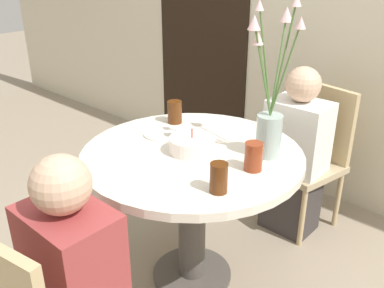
{
  "coord_description": "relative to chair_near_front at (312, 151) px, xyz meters",
  "views": [
    {
      "loc": [
        1.23,
        -1.36,
        1.62
      ],
      "look_at": [
        0.0,
        0.0,
        0.79
      ],
      "focal_mm": 40.0,
      "sensor_mm": 36.0,
      "label": 1
    }
  ],
  "objects": [
    {
      "name": "flower_vase",
      "position": [
        0.1,
        -0.71,
        0.48
      ],
      "size": [
        0.19,
        0.27,
        0.72
      ],
      "color": "#9EB2AD",
      "rests_on": "dining_table"
    },
    {
      "name": "drink_glass_2",
      "position": [
        0.14,
        -1.12,
        0.32
      ],
      "size": [
        0.07,
        0.07,
        0.12
      ],
      "color": "#51280F",
      "rests_on": "dining_table"
    },
    {
      "name": "person_boy",
      "position": [
        -0.03,
        -0.16,
        -0.0
      ],
      "size": [
        0.34,
        0.24,
        1.04
      ],
      "color": "#383333",
      "rests_on": "ground_plane"
    },
    {
      "name": "drink_glass_1",
      "position": [
        0.14,
        -0.87,
        0.32
      ],
      "size": [
        0.08,
        0.08,
        0.13
      ],
      "color": "maroon",
      "rests_on": "dining_table"
    },
    {
      "name": "ground_plane",
      "position": [
        -0.18,
        -0.91,
        -0.49
      ],
      "size": [
        16.0,
        16.0,
        0.0
      ],
      "primitive_type": "plane",
      "color": "gray"
    },
    {
      "name": "dining_table",
      "position": [
        -0.18,
        -0.91,
        0.1
      ],
      "size": [
        1.06,
        1.06,
        0.75
      ],
      "color": "silver",
      "rests_on": "ground_plane"
    },
    {
      "name": "chair_near_front",
      "position": [
        0.0,
        0.0,
        0.0
      ],
      "size": [
        0.47,
        0.47,
        0.88
      ],
      "rotation": [
        0.0,
        0.0,
        -0.19
      ],
      "color": "tan",
      "rests_on": "ground_plane"
    },
    {
      "name": "wall_back",
      "position": [
        -0.18,
        0.4,
        0.81
      ],
      "size": [
        8.0,
        0.05,
        2.6
      ],
      "color": "beige",
      "rests_on": "ground_plane"
    },
    {
      "name": "drink_glass_0",
      "position": [
        -0.5,
        -0.7,
        0.32
      ],
      "size": [
        0.08,
        0.08,
        0.12
      ],
      "color": "#51280F",
      "rests_on": "dining_table"
    },
    {
      "name": "doorway_panel",
      "position": [
        -1.23,
        0.37,
        0.53
      ],
      "size": [
        0.9,
        0.01,
        2.05
      ],
      "color": "black",
      "rests_on": "ground_plane"
    },
    {
      "name": "birthday_cake",
      "position": [
        -0.18,
        -0.91,
        0.3
      ],
      "size": [
        0.22,
        0.22,
        0.12
      ],
      "color": "white",
      "rests_on": "dining_table"
    },
    {
      "name": "side_plate",
      "position": [
        -0.43,
        -0.87,
        0.26
      ],
      "size": [
        0.19,
        0.19,
        0.01
      ],
      "color": "silver",
      "rests_on": "dining_table"
    }
  ]
}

